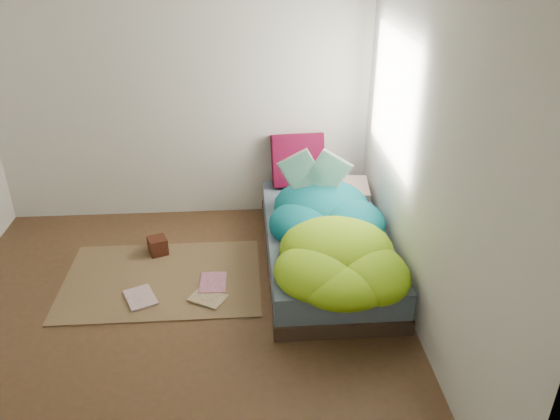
% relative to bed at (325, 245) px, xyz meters
% --- Properties ---
extents(ground, '(3.50, 3.50, 0.00)m').
position_rel_bed_xyz_m(ground, '(-1.22, -0.72, -0.17)').
color(ground, '#48331B').
rests_on(ground, ground).
extents(room_walls, '(3.54, 3.54, 2.62)m').
position_rel_bed_xyz_m(room_walls, '(-1.21, -0.71, 1.46)').
color(room_walls, silver).
rests_on(room_walls, ground).
extents(bed, '(1.00, 2.00, 0.34)m').
position_rel_bed_xyz_m(bed, '(0.00, 0.00, 0.00)').
color(bed, '#37261E').
rests_on(bed, ground).
extents(duvet, '(0.96, 1.84, 0.34)m').
position_rel_bed_xyz_m(duvet, '(0.00, -0.22, 0.34)').
color(duvet, '#07646C').
rests_on(duvet, bed).
extents(rug, '(1.60, 1.10, 0.01)m').
position_rel_bed_xyz_m(rug, '(-1.37, -0.17, -0.16)').
color(rug, brown).
rests_on(rug, ground).
extents(pillow_floral, '(0.55, 0.36, 0.12)m').
position_rel_bed_xyz_m(pillow_floral, '(0.22, 0.60, 0.23)').
color(pillow_floral, silver).
rests_on(pillow_floral, bed).
extents(pillow_magenta, '(0.51, 0.20, 0.50)m').
position_rel_bed_xyz_m(pillow_magenta, '(-0.15, 0.90, 0.42)').
color(pillow_magenta, '#490427').
rests_on(pillow_magenta, bed).
extents(open_book, '(0.50, 0.18, 0.30)m').
position_rel_bed_xyz_m(open_book, '(-0.07, 0.28, 0.66)').
color(open_book, green).
rests_on(open_book, duvet).
extents(wooden_box, '(0.20, 0.20, 0.15)m').
position_rel_bed_xyz_m(wooden_box, '(-1.45, 0.23, -0.08)').
color(wooden_box, '#32170B').
rests_on(wooden_box, rug).
extents(floor_book_a, '(0.31, 0.35, 0.02)m').
position_rel_bed_xyz_m(floor_book_a, '(-1.60, -0.48, -0.15)').
color(floor_book_a, beige).
rests_on(floor_book_a, rug).
extents(floor_book_b, '(0.22, 0.29, 0.03)m').
position_rel_bed_xyz_m(floor_book_b, '(-1.06, -0.29, -0.14)').
color(floor_book_b, pink).
rests_on(floor_book_b, rug).
extents(floor_book_c, '(0.33, 0.30, 0.02)m').
position_rel_bed_xyz_m(floor_book_c, '(-1.03, -0.57, -0.15)').
color(floor_book_c, '#C4B681').
rests_on(floor_book_c, rug).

